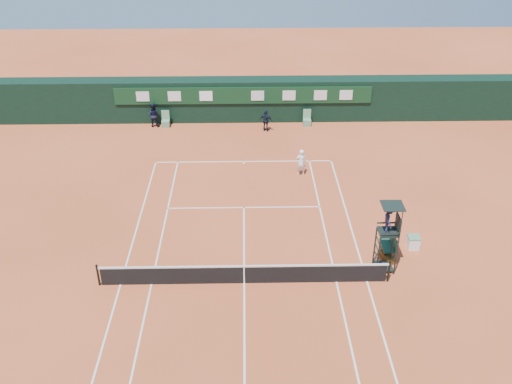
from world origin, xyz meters
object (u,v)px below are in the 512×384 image
player_bench (390,243)px  tennis_net (244,274)px  player (301,162)px  cooler (413,242)px  umpire_chair (389,224)px

player_bench → tennis_net: bearing=-163.3°
player → player_bench: bearing=104.5°
tennis_net → player: size_ratio=7.84×
player_bench → player: bearing=113.6°
player_bench → cooler: 1.37m
tennis_net → cooler: (8.18, 2.53, -0.18)m
tennis_net → cooler: tennis_net is taller
umpire_chair → player_bench: size_ratio=2.85×
tennis_net → cooler: 8.56m
umpire_chair → player_bench: 2.27m
tennis_net → player_bench: (6.91, 2.08, 0.09)m
tennis_net → umpire_chair: size_ratio=3.77×
tennis_net → cooler: size_ratio=20.00×
cooler → tennis_net: bearing=-162.8°
cooler → player: 8.98m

